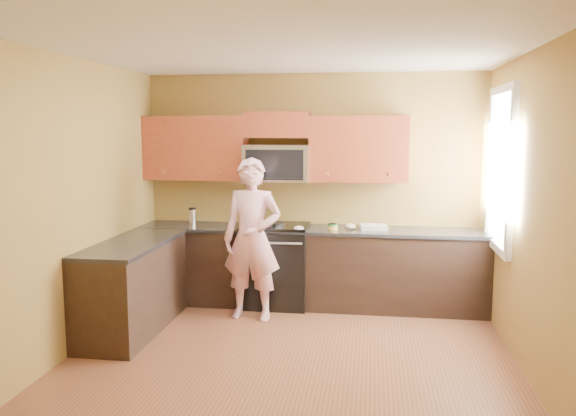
% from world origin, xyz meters
% --- Properties ---
extents(floor, '(4.00, 4.00, 0.00)m').
position_xyz_m(floor, '(0.00, 0.00, 0.00)').
color(floor, brown).
rests_on(floor, ground).
extents(ceiling, '(4.00, 4.00, 0.00)m').
position_xyz_m(ceiling, '(0.00, 0.00, 2.70)').
color(ceiling, white).
rests_on(ceiling, ground).
extents(wall_back, '(4.00, 0.00, 4.00)m').
position_xyz_m(wall_back, '(0.00, 2.00, 1.35)').
color(wall_back, olive).
rests_on(wall_back, ground).
extents(wall_front, '(4.00, 0.00, 4.00)m').
position_xyz_m(wall_front, '(0.00, -2.00, 1.35)').
color(wall_front, olive).
rests_on(wall_front, ground).
extents(wall_left, '(0.00, 4.00, 4.00)m').
position_xyz_m(wall_left, '(-2.00, 0.00, 1.35)').
color(wall_left, olive).
rests_on(wall_left, ground).
extents(wall_right, '(0.00, 4.00, 4.00)m').
position_xyz_m(wall_right, '(2.00, 0.00, 1.35)').
color(wall_right, olive).
rests_on(wall_right, ground).
extents(cabinet_back_run, '(4.00, 0.60, 0.88)m').
position_xyz_m(cabinet_back_run, '(0.00, 1.70, 0.44)').
color(cabinet_back_run, black).
rests_on(cabinet_back_run, floor).
extents(cabinet_left_run, '(0.60, 1.60, 0.88)m').
position_xyz_m(cabinet_left_run, '(-1.70, 0.60, 0.44)').
color(cabinet_left_run, black).
rests_on(cabinet_left_run, floor).
extents(countertop_back, '(4.00, 0.62, 0.04)m').
position_xyz_m(countertop_back, '(0.00, 1.69, 0.90)').
color(countertop_back, black).
rests_on(countertop_back, cabinet_back_run).
extents(countertop_left, '(0.62, 1.60, 0.04)m').
position_xyz_m(countertop_left, '(-1.69, 0.60, 0.90)').
color(countertop_left, black).
rests_on(countertop_left, cabinet_left_run).
extents(stove, '(0.76, 0.65, 0.95)m').
position_xyz_m(stove, '(-0.40, 1.68, 0.47)').
color(stove, black).
rests_on(stove, floor).
extents(microwave, '(0.76, 0.40, 0.42)m').
position_xyz_m(microwave, '(-0.40, 1.80, 1.45)').
color(microwave, silver).
rests_on(microwave, wall_back).
extents(upper_cab_left, '(1.22, 0.33, 0.75)m').
position_xyz_m(upper_cab_left, '(-1.39, 1.83, 1.45)').
color(upper_cab_left, '#933922').
rests_on(upper_cab_left, wall_back).
extents(upper_cab_right, '(1.12, 0.33, 0.75)m').
position_xyz_m(upper_cab_right, '(0.54, 1.83, 1.45)').
color(upper_cab_right, '#933922').
rests_on(upper_cab_right, wall_back).
extents(upper_cab_over_mw, '(0.76, 0.33, 0.30)m').
position_xyz_m(upper_cab_over_mw, '(-0.40, 1.83, 2.10)').
color(upper_cab_over_mw, '#933922').
rests_on(upper_cab_over_mw, wall_back).
extents(window, '(0.06, 1.06, 1.66)m').
position_xyz_m(window, '(1.98, 1.20, 1.65)').
color(window, white).
rests_on(window, wall_right).
extents(woman, '(0.67, 0.47, 1.75)m').
position_xyz_m(woman, '(-0.57, 1.15, 0.88)').
color(woman, pink).
rests_on(woman, floor).
extents(frying_pan, '(0.29, 0.47, 0.06)m').
position_xyz_m(frying_pan, '(-0.40, 1.49, 0.95)').
color(frying_pan, black).
rests_on(frying_pan, stove).
extents(butter_tub, '(0.14, 0.14, 0.08)m').
position_xyz_m(butter_tub, '(0.27, 1.62, 0.92)').
color(butter_tub, yellow).
rests_on(butter_tub, countertop_back).
extents(toast_slice, '(0.13, 0.13, 0.01)m').
position_xyz_m(toast_slice, '(0.47, 1.69, 0.93)').
color(toast_slice, '#B27F47').
rests_on(toast_slice, countertop_back).
extents(napkin_a, '(0.13, 0.14, 0.06)m').
position_xyz_m(napkin_a, '(-0.10, 1.45, 0.95)').
color(napkin_a, silver).
rests_on(napkin_a, countertop_back).
extents(napkin_b, '(0.13, 0.14, 0.07)m').
position_xyz_m(napkin_b, '(0.46, 1.66, 0.95)').
color(napkin_b, silver).
rests_on(napkin_b, countertop_back).
extents(dish_towel, '(0.32, 0.27, 0.05)m').
position_xyz_m(dish_towel, '(0.73, 1.70, 0.95)').
color(dish_towel, white).
rests_on(dish_towel, countertop_back).
extents(travel_mug, '(0.11, 0.11, 0.18)m').
position_xyz_m(travel_mug, '(-1.46, 1.85, 0.92)').
color(travel_mug, silver).
rests_on(travel_mug, countertop_back).
extents(glass_c, '(0.07, 0.07, 0.12)m').
position_xyz_m(glass_c, '(-0.79, 1.69, 0.98)').
color(glass_c, silver).
rests_on(glass_c, countertop_back).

